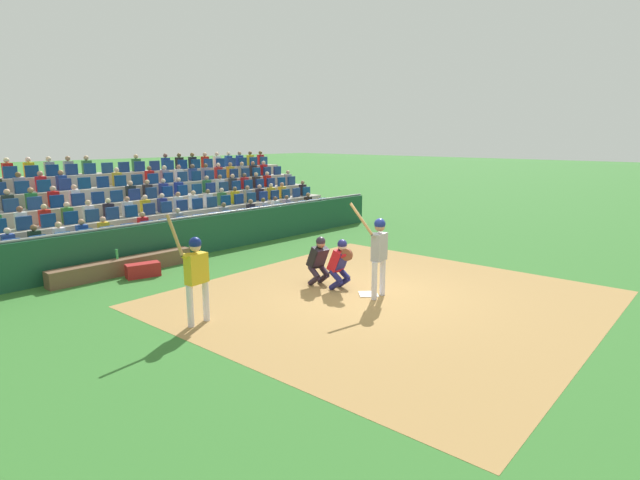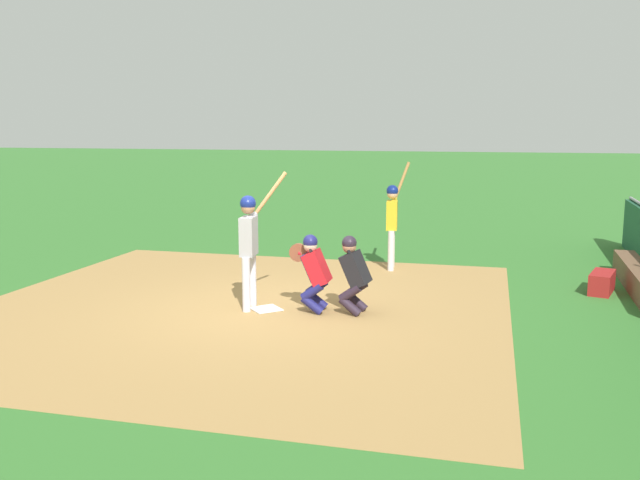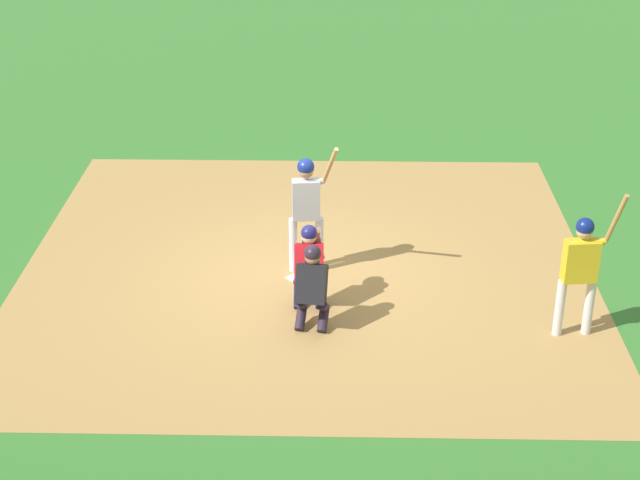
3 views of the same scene
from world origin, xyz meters
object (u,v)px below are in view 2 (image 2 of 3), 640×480
object	(u,v)px
home_plate_umpire	(353,271)
on_deck_batter	(392,217)
home_plate_marker	(266,309)
catcher_crouching	(313,268)
batter_at_plate	(249,238)
equipment_duffel_bag	(602,282)
dugout_bench	(640,281)

from	to	relation	value
home_plate_umpire	on_deck_batter	size ratio (longest dim) A/B	0.57
home_plate_marker	catcher_crouching	world-z (taller)	catcher_crouching
batter_at_plate	catcher_crouching	bearing A→B (deg)	-84.19
batter_at_plate	equipment_duffel_bag	distance (m)	6.47
home_plate_marker	home_plate_umpire	distance (m)	1.59
home_plate_marker	on_deck_batter	distance (m)	4.25
home_plate_marker	home_plate_umpire	xyz separation A→B (m)	(0.20, -1.43, 0.68)
catcher_crouching	dugout_bench	world-z (taller)	catcher_crouching
equipment_duffel_bag	catcher_crouching	bearing A→B (deg)	133.77
dugout_bench	on_deck_batter	xyz separation A→B (m)	(0.83, 4.72, 0.90)
home_plate_marker	equipment_duffel_bag	distance (m)	6.15
home_plate_umpire	dugout_bench	bearing A→B (deg)	-58.94
dugout_bench	catcher_crouching	bearing A→B (deg)	118.48
batter_at_plate	on_deck_batter	world-z (taller)	on_deck_batter
home_plate_umpire	home_plate_marker	bearing A→B (deg)	97.90
catcher_crouching	on_deck_batter	xyz separation A→B (m)	(3.73, -0.62, 0.40)
batter_at_plate	home_plate_marker	bearing A→B (deg)	-93.95
home_plate_marker	batter_at_plate	bearing A→B (deg)	86.05
catcher_crouching	home_plate_umpire	distance (m)	0.65
home_plate_umpire	equipment_duffel_bag	distance (m)	4.84
catcher_crouching	equipment_duffel_bag	distance (m)	5.43
on_deck_batter	catcher_crouching	bearing A→B (deg)	170.55
equipment_duffel_bag	on_deck_batter	xyz separation A→B (m)	(1.03, 4.06, 0.93)
home_plate_marker	batter_at_plate	distance (m)	1.21
catcher_crouching	dugout_bench	distance (m)	6.10
batter_at_plate	home_plate_umpire	world-z (taller)	batter_at_plate
home_plate_marker	dugout_bench	bearing A→B (deg)	-63.70
catcher_crouching	batter_at_plate	bearing A→B (deg)	95.81
home_plate_marker	home_plate_umpire	size ratio (longest dim) A/B	0.34
batter_at_plate	catcher_crouching	world-z (taller)	batter_at_plate
equipment_duffel_bag	dugout_bench	bearing A→B (deg)	-58.91
batter_at_plate	dugout_bench	world-z (taller)	batter_at_plate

